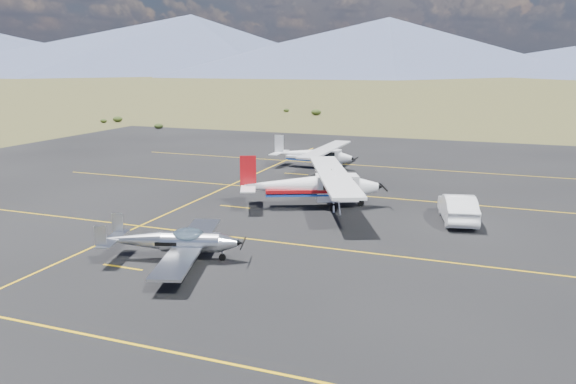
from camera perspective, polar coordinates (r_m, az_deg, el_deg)
The scene contains 6 objects.
ground at distance 26.42m, azimuth -6.61°, elevation -5.92°, with size 1600.00×1600.00×0.00m, color #383D1C.
apron at distance 32.53m, azimuth -1.01°, elevation -2.20°, with size 72.00×72.00×0.02m, color black.
aircraft_low_wing at distance 25.23m, azimuth -11.41°, elevation -4.95°, with size 6.10×8.27×1.81m.
aircraft_cessna at distance 33.68m, azimuth 2.50°, elevation 0.78°, with size 9.06×12.13×3.17m.
aircraft_plain at distance 46.49m, azimuth 2.67°, elevation 3.85°, with size 6.09×10.17×2.58m.
sedan at distance 32.10m, azimuth 16.86°, elevation -1.54°, with size 1.63×4.68×1.54m, color white.
Camera 1 is at (11.53, -22.19, 8.53)m, focal length 35.00 mm.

